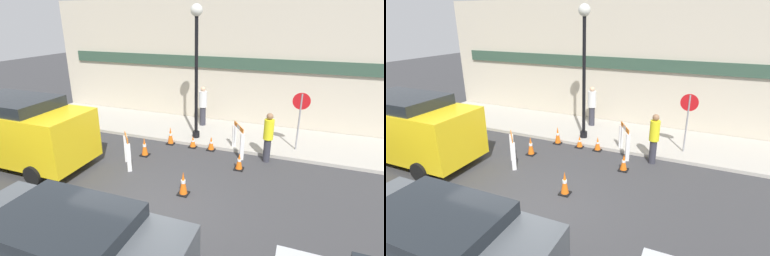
# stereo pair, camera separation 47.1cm
# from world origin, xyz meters

# --- Properties ---
(ground_plane) EXTENTS (60.00, 60.00, 0.00)m
(ground_plane) POSITION_xyz_m (0.00, 0.00, 0.00)
(ground_plane) COLOR #38383A
(sidewalk_slab) EXTENTS (18.00, 3.14, 0.12)m
(sidewalk_slab) POSITION_xyz_m (0.00, 6.07, 0.06)
(sidewalk_slab) COLOR #ADA89E
(sidewalk_slab) RESTS_ON ground_plane
(storefront_facade) EXTENTS (18.00, 0.22, 5.50)m
(storefront_facade) POSITION_xyz_m (0.00, 7.71, 2.75)
(storefront_facade) COLOR #BCB29E
(storefront_facade) RESTS_ON ground_plane
(streetlamp_post) EXTENTS (0.44, 0.44, 5.02)m
(streetlamp_post) POSITION_xyz_m (-0.56, 5.16, 3.36)
(streetlamp_post) COLOR black
(streetlamp_post) RESTS_ON sidewalk_slab
(stop_sign) EXTENTS (0.60, 0.06, 2.12)m
(stop_sign) POSITION_xyz_m (3.27, 5.31, 1.54)
(stop_sign) COLOR gray
(stop_sign) RESTS_ON sidewalk_slab
(barricade_0) EXTENTS (0.60, 0.88, 1.14)m
(barricade_0) POSITION_xyz_m (1.32, 4.35, 0.62)
(barricade_0) COLOR white
(barricade_0) RESTS_ON ground_plane
(barricade_1) EXTENTS (0.60, 0.70, 1.11)m
(barricade_1) POSITION_xyz_m (-1.87, 2.15, 0.59)
(barricade_1) COLOR white
(barricade_1) RESTS_ON ground_plane
(traffic_cone_0) EXTENTS (0.30, 0.30, 0.70)m
(traffic_cone_0) POSITION_xyz_m (-1.35, 4.40, 0.34)
(traffic_cone_0) COLOR black
(traffic_cone_0) RESTS_ON ground_plane
(traffic_cone_1) EXTENTS (0.30, 0.30, 0.45)m
(traffic_cone_1) POSITION_xyz_m (-0.42, 4.40, 0.22)
(traffic_cone_1) COLOR black
(traffic_cone_1) RESTS_ON ground_plane
(traffic_cone_2) EXTENTS (0.30, 0.30, 0.70)m
(traffic_cone_2) POSITION_xyz_m (0.49, 1.24, 0.34)
(traffic_cone_2) COLOR black
(traffic_cone_2) RESTS_ON ground_plane
(traffic_cone_3) EXTENTS (0.30, 0.30, 0.54)m
(traffic_cone_3) POSITION_xyz_m (0.31, 4.40, 0.26)
(traffic_cone_3) COLOR black
(traffic_cone_3) RESTS_ON ground_plane
(traffic_cone_4) EXTENTS (0.30, 0.30, 0.69)m
(traffic_cone_4) POSITION_xyz_m (-1.77, 3.10, 0.33)
(traffic_cone_4) COLOR black
(traffic_cone_4) RESTS_ON ground_plane
(traffic_cone_5) EXTENTS (0.30, 0.30, 0.57)m
(traffic_cone_5) POSITION_xyz_m (1.62, 3.25, 0.27)
(traffic_cone_5) COLOR black
(traffic_cone_5) RESTS_ON ground_plane
(person_worker) EXTENTS (0.41, 0.41, 1.74)m
(person_worker) POSITION_xyz_m (2.37, 4.17, 0.94)
(person_worker) COLOR #33333D
(person_worker) RESTS_ON ground_plane
(person_pedestrian) EXTENTS (0.46, 0.46, 1.75)m
(person_pedestrian) POSITION_xyz_m (-0.80, 6.66, 1.06)
(person_pedestrian) COLOR #33333D
(person_pedestrian) RESTS_ON sidewalk_slab
(parked_car_1) EXTENTS (4.05, 1.92, 1.69)m
(parked_car_1) POSITION_xyz_m (-0.06, -2.46, 0.96)
(parked_car_1) COLOR #4C5156
(parked_car_1) RESTS_ON ground_plane
(work_van) EXTENTS (5.07, 2.20, 2.27)m
(work_van) POSITION_xyz_m (-5.42, 1.17, 1.24)
(work_van) COLOR yellow
(work_van) RESTS_ON ground_plane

